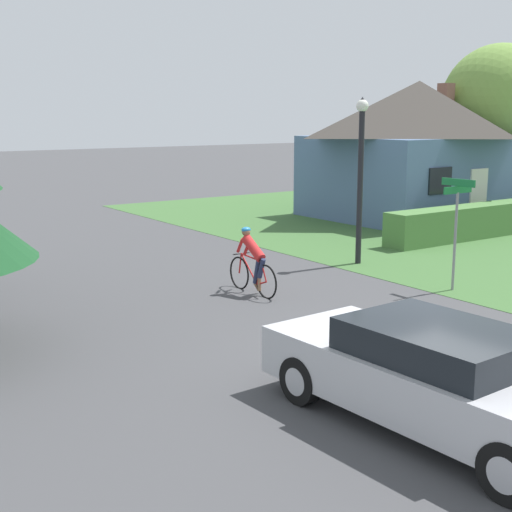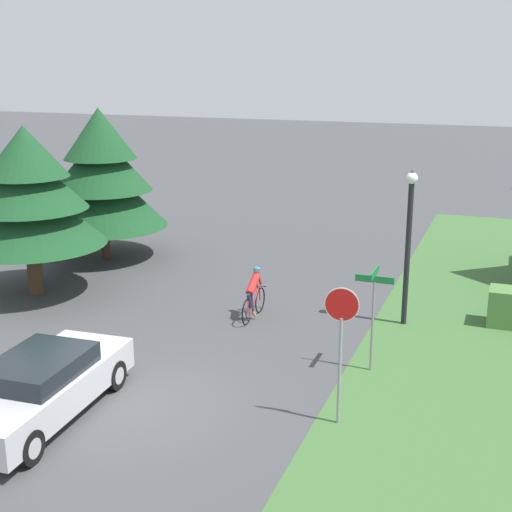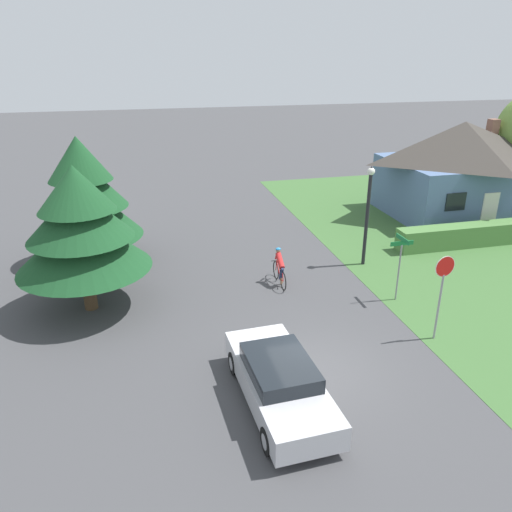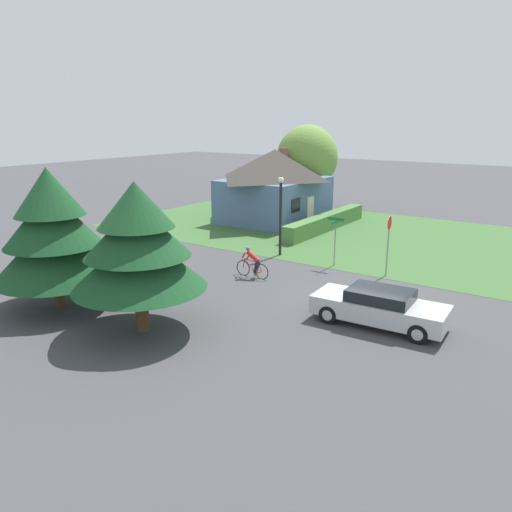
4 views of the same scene
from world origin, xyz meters
name	(u,v)px [view 3 (image 3 of 4)]	position (x,y,z in m)	size (l,w,h in m)	color
ground_plane	(318,370)	(0.00, 0.00, 0.00)	(140.00, 140.00, 0.00)	#424244
cottage_house	(459,167)	(12.67, 12.34, 2.65)	(8.02, 6.38, 5.11)	slate
hedge_row	(494,233)	(11.84, 7.74, 0.52)	(10.04, 0.90, 1.05)	#4C7A3D
sedan_left_lane	(279,381)	(-1.50, -1.10, 0.68)	(2.01, 4.80, 1.35)	#BCBCC1
cyclist	(280,268)	(0.54, 5.86, 0.70)	(0.44, 1.81, 1.47)	black
stop_sign	(443,282)	(4.28, 0.76, 2.03)	(0.69, 0.07, 2.90)	gray
street_lamp	(368,207)	(4.64, 6.88, 2.60)	(0.32, 0.32, 4.32)	black
street_name_sign	(400,257)	(4.39, 3.51, 1.75)	(0.90, 0.90, 2.50)	gray
conifer_tall_near	(80,226)	(-6.64, 5.54, 3.15)	(4.60, 4.60, 5.24)	#4C3823
conifer_tall_far	(83,195)	(-6.86, 9.99, 3.04)	(4.66, 4.66, 5.48)	#4C3823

